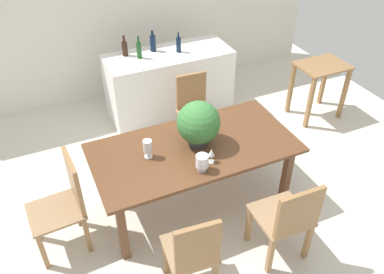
% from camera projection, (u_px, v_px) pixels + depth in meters
% --- Properties ---
extents(ground_plane, '(7.04, 7.04, 0.00)m').
position_uv_depth(ground_plane, '(190.00, 195.00, 4.45)').
color(ground_plane, silver).
extents(back_wall, '(6.40, 0.10, 2.60)m').
position_uv_depth(back_wall, '(114.00, 8.00, 5.57)').
color(back_wall, silver).
rests_on(back_wall, ground).
extents(dining_table, '(2.02, 1.01, 0.77)m').
position_uv_depth(dining_table, '(194.00, 153.00, 3.97)').
color(dining_table, brown).
rests_on(dining_table, ground).
extents(chair_head_end, '(0.51, 0.47, 1.01)m').
position_uv_depth(chair_head_end, '(66.00, 201.00, 3.62)').
color(chair_head_end, olive).
rests_on(chair_head_end, ground).
extents(chair_near_right, '(0.49, 0.48, 0.94)m').
position_uv_depth(chair_near_right, '(288.00, 218.00, 3.49)').
color(chair_near_right, olive).
rests_on(chair_near_right, ground).
extents(chair_far_right, '(0.44, 0.47, 0.94)m').
position_uv_depth(chair_far_right, '(194.00, 108.00, 4.94)').
color(chair_far_right, olive).
rests_on(chair_far_right, ground).
extents(chair_near_left, '(0.44, 0.46, 0.97)m').
position_uv_depth(chair_near_left, '(193.00, 253.00, 3.19)').
color(chair_near_left, olive).
rests_on(chair_near_left, ground).
extents(flower_centerpiece, '(0.43, 0.43, 0.46)m').
position_uv_depth(flower_centerpiece, '(198.00, 123.00, 3.82)').
color(flower_centerpiece, '#333338').
rests_on(flower_centerpiece, dining_table).
extents(crystal_vase_left, '(0.12, 0.12, 0.17)m').
position_uv_depth(crystal_vase_left, '(202.00, 161.00, 3.58)').
color(crystal_vase_left, silver).
rests_on(crystal_vase_left, dining_table).
extents(crystal_vase_center_near, '(0.09, 0.09, 0.19)m').
position_uv_depth(crystal_vase_center_near, '(148.00, 147.00, 3.72)').
color(crystal_vase_center_near, silver).
rests_on(crystal_vase_center_near, dining_table).
extents(wine_glass, '(0.06, 0.06, 0.15)m').
position_uv_depth(wine_glass, '(211.00, 153.00, 3.67)').
color(wine_glass, silver).
rests_on(wine_glass, dining_table).
extents(kitchen_counter, '(1.70, 0.68, 0.92)m').
position_uv_depth(kitchen_counter, '(169.00, 84.00, 5.54)').
color(kitchen_counter, white).
rests_on(kitchen_counter, ground).
extents(wine_bottle_amber, '(0.07, 0.07, 0.27)m').
position_uv_depth(wine_bottle_amber, '(125.00, 48.00, 5.15)').
color(wine_bottle_amber, black).
rests_on(wine_bottle_amber, kitchen_counter).
extents(wine_bottle_clear, '(0.06, 0.06, 0.27)m').
position_uv_depth(wine_bottle_clear, '(179.00, 44.00, 5.24)').
color(wine_bottle_clear, '#0F1E38').
rests_on(wine_bottle_clear, kitchen_counter).
extents(wine_bottle_dark, '(0.06, 0.06, 0.30)m').
position_uv_depth(wine_bottle_dark, '(139.00, 50.00, 5.08)').
color(wine_bottle_dark, '#194C1E').
rests_on(wine_bottle_dark, kitchen_counter).
extents(wine_bottle_green, '(0.08, 0.08, 0.29)m').
position_uv_depth(wine_bottle_green, '(153.00, 43.00, 5.26)').
color(wine_bottle_green, '#0F1E38').
rests_on(wine_bottle_green, kitchen_counter).
extents(side_table, '(0.66, 0.51, 0.79)m').
position_uv_depth(side_table, '(320.00, 78.00, 5.42)').
color(side_table, olive).
rests_on(side_table, ground).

